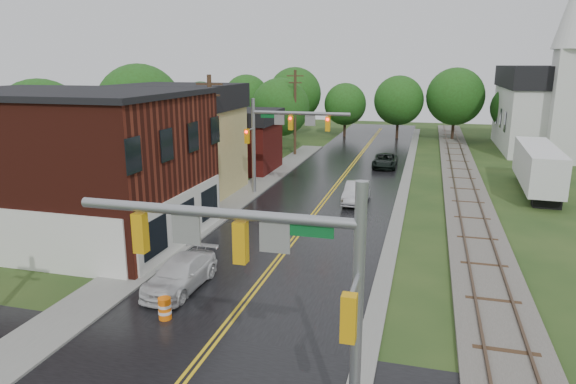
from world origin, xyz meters
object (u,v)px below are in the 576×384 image
at_px(construction_barrel, 165,309).
at_px(utility_pole_b, 211,141).
at_px(church, 553,99).
at_px(tree_left_c, 218,115).
at_px(brick_building, 68,165).
at_px(traffic_signal_near, 270,266).
at_px(semi_trailer, 538,166).
at_px(utility_pole_c, 295,111).
at_px(tree_left_a, 43,129).
at_px(suv_dark, 385,161).
at_px(pickup_white, 180,274).
at_px(tree_left_b, 141,109).
at_px(traffic_signal_far, 281,130).
at_px(sedan_silver, 357,193).
at_px(tree_left_e, 281,109).

bearing_deg(construction_barrel, utility_pole_b, 106.27).
xyz_separation_m(church, tree_left_c, (-33.85, -13.84, -1.32)).
relative_size(brick_building, traffic_signal_near, 1.95).
xyz_separation_m(utility_pole_b, semi_trailer, (21.98, 10.83, -2.57)).
distance_m(utility_pole_c, construction_barrel, 37.23).
relative_size(traffic_signal_near, utility_pole_c, 0.82).
xyz_separation_m(tree_left_a, suv_dark, (23.03, 17.85, -4.46)).
height_order(tree_left_a, semi_trailer, tree_left_a).
distance_m(tree_left_c, semi_trailer, 29.97).
bearing_deg(traffic_signal_near, construction_barrel, 138.62).
bearing_deg(brick_building, pickup_white, -28.31).
bearing_deg(utility_pole_c, tree_left_c, -149.80).
relative_size(utility_pole_b, semi_trailer, 0.80).
xyz_separation_m(tree_left_a, construction_barrel, (17.35, -14.64, -4.67)).
relative_size(brick_building, utility_pole_b, 1.59).
bearing_deg(brick_building, tree_left_b, 107.61).
xyz_separation_m(traffic_signal_far, utility_pole_b, (-3.33, -5.00, -0.25)).
relative_size(brick_building, utility_pole_c, 1.59).
height_order(brick_building, semi_trailer, brick_building).
bearing_deg(tree_left_a, traffic_signal_far, 17.30).
distance_m(tree_left_a, tree_left_b, 10.22).
xyz_separation_m(church, utility_pole_b, (-26.80, -31.74, -1.11)).
bearing_deg(suv_dark, pickup_white, -102.40).
relative_size(church, sedan_silver, 4.38).
xyz_separation_m(traffic_signal_far, suv_dark, (6.65, 12.75, -4.32)).
distance_m(tree_left_b, pickup_white, 26.82).
relative_size(utility_pole_b, tree_left_b, 0.93).
bearing_deg(tree_left_e, suv_dark, -27.10).
distance_m(church, tree_left_a, 51.01).
relative_size(utility_pole_c, semi_trailer, 0.80).
distance_m(traffic_signal_near, utility_pole_b, 22.49).
distance_m(sedan_silver, pickup_white, 17.31).
bearing_deg(tree_left_e, tree_left_a, -114.62).
height_order(tree_left_e, suv_dark, tree_left_e).
bearing_deg(construction_barrel, sedan_silver, 75.83).
bearing_deg(traffic_signal_near, utility_pole_c, 103.74).
xyz_separation_m(church, traffic_signal_near, (-16.53, -51.74, -0.87)).
xyz_separation_m(utility_pole_c, tree_left_e, (-2.05, 1.90, 0.09)).
bearing_deg(construction_barrel, tree_left_c, 109.17).
distance_m(suv_dark, construction_barrel, 32.98).
distance_m(sedan_silver, construction_barrel, 19.74).
height_order(traffic_signal_far, semi_trailer, traffic_signal_far).
distance_m(semi_trailer, construction_barrel, 31.13).
distance_m(utility_pole_c, tree_left_a, 25.67).
xyz_separation_m(utility_pole_c, tree_left_c, (-7.05, -4.10, -0.21)).
distance_m(traffic_signal_far, tree_left_b, 15.21).
bearing_deg(brick_building, traffic_signal_near, -39.17).
distance_m(church, tree_left_e, 29.91).
relative_size(utility_pole_c, sedan_silver, 1.97).
bearing_deg(semi_trailer, sedan_silver, -153.42).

